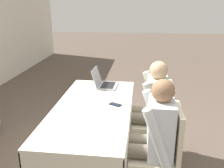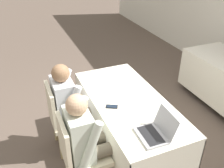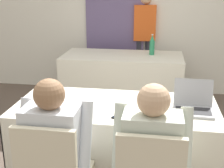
{
  "view_description": "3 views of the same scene",
  "coord_description": "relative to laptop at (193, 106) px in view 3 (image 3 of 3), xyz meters",
  "views": [
    {
      "loc": [
        -2.31,
        -0.48,
        1.79
      ],
      "look_at": [
        0.0,
        -0.2,
        1.0
      ],
      "focal_mm": 40.0,
      "sensor_mm": 36.0,
      "label": 1
    },
    {
      "loc": [
        2.09,
        -1.07,
        2.34
      ],
      "look_at": [
        0.0,
        -0.2,
        1.0
      ],
      "focal_mm": 40.0,
      "sensor_mm": 36.0,
      "label": 2
    },
    {
      "loc": [
        0.34,
        -2.4,
        1.73
      ],
      "look_at": [
        0.0,
        -0.2,
        1.0
      ],
      "focal_mm": 50.0,
      "sensor_mm": 36.0,
      "label": 3
    }
  ],
  "objects": [
    {
      "name": "laptop",
      "position": [
        0.0,
        0.0,
        0.0
      ],
      "size": [
        0.32,
        0.31,
        0.23
      ],
      "rotation": [
        0.0,
        0.0,
        -0.04
      ],
      "color": "#99999E",
      "rests_on": "conference_table_near"
    },
    {
      "name": "conference_table_near",
      "position": [
        -0.63,
        0.03,
        -0.23
      ],
      "size": [
        1.69,
        0.78,
        0.75
      ],
      "color": "silver",
      "rests_on": "ground_plane"
    },
    {
      "name": "person_red_shirt",
      "position": [
        -0.53,
        2.61,
        0.12
      ],
      "size": [
        0.35,
        0.22,
        1.59
      ],
      "rotation": [
        0.0,
        0.0,
        0.06
      ],
      "color": "#33333D",
      "rests_on": "ground_plane"
    },
    {
      "name": "paper_beside_laptop",
      "position": [
        -0.03,
        0.2,
        -0.04
      ],
      "size": [
        0.28,
        0.34,
        0.0
      ],
      "rotation": [
        0.0,
        0.0,
        0.27
      ],
      "color": "white",
      "rests_on": "conference_table_near"
    },
    {
      "name": "person_checkered_shirt",
      "position": [
        -0.95,
        -0.56,
        -0.13
      ],
      "size": [
        0.5,
        0.52,
        1.17
      ],
      "rotation": [
        0.0,
        0.0,
        3.14
      ],
      "color": "#665B4C",
      "rests_on": "ground_plane"
    },
    {
      "name": "wall_back",
      "position": [
        -0.63,
        2.64,
        0.55
      ],
      "size": [
        12.0,
        0.06,
        2.7
      ],
      "color": "silver",
      "rests_on": "ground_plane"
    },
    {
      "name": "person_white_shirt",
      "position": [
        -0.31,
        -0.56,
        -0.13
      ],
      "size": [
        0.5,
        0.52,
        1.17
      ],
      "rotation": [
        0.0,
        0.0,
        3.14
      ],
      "color": "#665B4C",
      "rests_on": "ground_plane"
    },
    {
      "name": "conference_table_far",
      "position": [
        -0.8,
        1.92,
        -0.23
      ],
      "size": [
        1.69,
        0.78,
        0.75
      ],
      "color": "silver",
      "rests_on": "ground_plane"
    },
    {
      "name": "cell_phone",
      "position": [
        -0.57,
        -0.2,
        -0.04
      ],
      "size": [
        0.11,
        0.14,
        0.01
      ],
      "rotation": [
        0.0,
        0.0,
        -0.48
      ],
      "color": "black",
      "rests_on": "conference_table_near"
    },
    {
      "name": "curtain_panel",
      "position": [
        -1.01,
        2.58,
        0.53
      ],
      "size": [
        0.92,
        0.04,
        2.65
      ],
      "color": "slate",
      "rests_on": "ground_plane"
    },
    {
      "name": "water_bottle",
      "position": [
        -0.39,
        2.0,
        0.09
      ],
      "size": [
        0.07,
        0.07,
        0.29
      ],
      "color": "#288456",
      "rests_on": "conference_table_far"
    }
  ]
}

